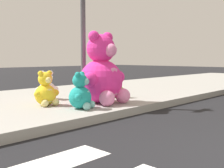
% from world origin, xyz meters
% --- Properties ---
extents(sidewalk, '(28.00, 4.40, 0.15)m').
position_xyz_m(sidewalk, '(0.00, 5.20, 0.07)').
color(sidewalk, '#9E9B93').
rests_on(sidewalk, ground_plane).
extents(sign_pole, '(0.56, 0.11, 3.20)m').
position_xyz_m(sign_pole, '(1.00, 4.40, 1.85)').
color(sign_pole, '#4C4C51').
rests_on(sign_pole, sidewalk).
extents(plush_pink_large, '(1.13, 0.99, 1.46)m').
position_xyz_m(plush_pink_large, '(1.00, 3.81, 0.73)').
color(plush_pink_large, '#F22D93').
rests_on(plush_pink_large, sidewalk).
extents(plush_white, '(0.44, 0.46, 0.64)m').
position_xyz_m(plush_white, '(0.50, 5.07, 0.41)').
color(plush_white, white).
rests_on(plush_white, sidewalk).
extents(plush_lime, '(0.34, 0.35, 0.49)m').
position_xyz_m(plush_lime, '(1.80, 4.13, 0.35)').
color(plush_lime, '#8CD133').
rests_on(plush_lime, sidewalk).
extents(plush_yellow, '(0.52, 0.46, 0.68)m').
position_xyz_m(plush_yellow, '(0.02, 4.38, 0.42)').
color(plush_yellow, yellow).
rests_on(plush_yellow, sidewalk).
extents(plush_teal, '(0.48, 0.49, 0.68)m').
position_xyz_m(plush_teal, '(0.26, 3.61, 0.42)').
color(plush_teal, teal).
rests_on(plush_teal, sidewalk).
extents(plush_brown, '(0.53, 0.48, 0.69)m').
position_xyz_m(plush_brown, '(1.95, 4.86, 0.43)').
color(plush_brown, olive).
rests_on(plush_brown, sidewalk).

